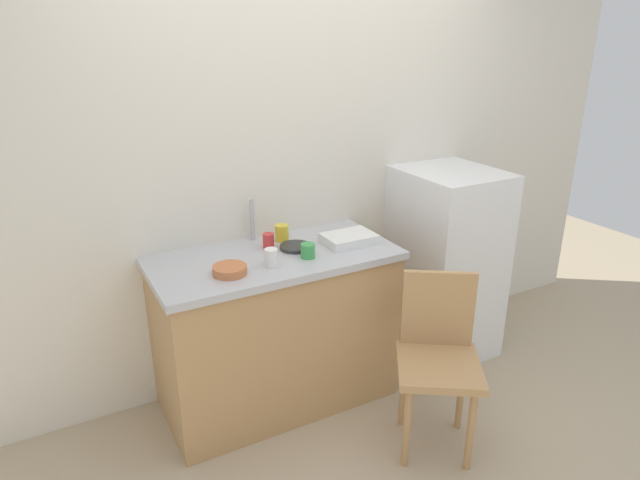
# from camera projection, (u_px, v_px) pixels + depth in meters

# --- Properties ---
(ground_plane) EXTENTS (8.00, 8.00, 0.00)m
(ground_plane) POSITION_uv_depth(u_px,v_px,m) (385.00, 448.00, 2.83)
(ground_plane) COLOR tan
(back_wall) EXTENTS (4.80, 0.10, 2.67)m
(back_wall) POSITION_uv_depth(u_px,v_px,m) (295.00, 153.00, 3.17)
(back_wall) COLOR silver
(back_wall) RESTS_ON ground_plane
(cabinet_base) EXTENTS (1.25, 0.60, 0.86)m
(cabinet_base) POSITION_uv_depth(u_px,v_px,m) (276.00, 332.00, 3.08)
(cabinet_base) COLOR tan
(cabinet_base) RESTS_ON ground_plane
(countertop) EXTENTS (1.29, 0.64, 0.04)m
(countertop) POSITION_uv_depth(u_px,v_px,m) (274.00, 258.00, 2.92)
(countertop) COLOR #B7B7BC
(countertop) RESTS_ON cabinet_base
(faucet) EXTENTS (0.02, 0.02, 0.24)m
(faucet) POSITION_uv_depth(u_px,v_px,m) (252.00, 220.00, 3.06)
(faucet) COLOR #B7B7BC
(faucet) RESTS_ON countertop
(refrigerator) EXTENTS (0.55, 0.60, 1.20)m
(refrigerator) POSITION_uv_depth(u_px,v_px,m) (445.00, 263.00, 3.54)
(refrigerator) COLOR white
(refrigerator) RESTS_ON ground_plane
(chair) EXTENTS (0.55, 0.55, 0.89)m
(chair) POSITION_uv_depth(u_px,v_px,m) (438.00, 355.00, 2.73)
(chair) COLOR tan
(chair) RESTS_ON ground_plane
(dish_tray) EXTENTS (0.28, 0.20, 0.05)m
(dish_tray) POSITION_uv_depth(u_px,v_px,m) (349.00, 238.00, 3.05)
(dish_tray) COLOR white
(dish_tray) RESTS_ON countertop
(terracotta_bowl) EXTENTS (0.17, 0.17, 0.04)m
(terracotta_bowl) POSITION_uv_depth(u_px,v_px,m) (230.00, 270.00, 2.67)
(terracotta_bowl) COLOR #C67042
(terracotta_bowl) RESTS_ON countertop
(hotplate) EXTENTS (0.17, 0.17, 0.02)m
(hotplate) POSITION_uv_depth(u_px,v_px,m) (296.00, 247.00, 2.98)
(hotplate) COLOR #2D2D2D
(hotplate) RESTS_ON countertop
(cup_white) EXTENTS (0.07, 0.07, 0.09)m
(cup_white) POSITION_uv_depth(u_px,v_px,m) (271.00, 258.00, 2.75)
(cup_white) COLOR white
(cup_white) RESTS_ON countertop
(cup_red) EXTENTS (0.06, 0.06, 0.08)m
(cup_red) POSITION_uv_depth(u_px,v_px,m) (268.00, 241.00, 2.98)
(cup_red) COLOR red
(cup_red) RESTS_ON countertop
(cup_green) EXTENTS (0.07, 0.07, 0.07)m
(cup_green) POSITION_uv_depth(u_px,v_px,m) (308.00, 251.00, 2.85)
(cup_green) COLOR green
(cup_green) RESTS_ON countertop
(cup_yellow) EXTENTS (0.08, 0.08, 0.09)m
(cup_yellow) POSITION_uv_depth(u_px,v_px,m) (282.00, 233.00, 3.08)
(cup_yellow) COLOR yellow
(cup_yellow) RESTS_ON countertop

